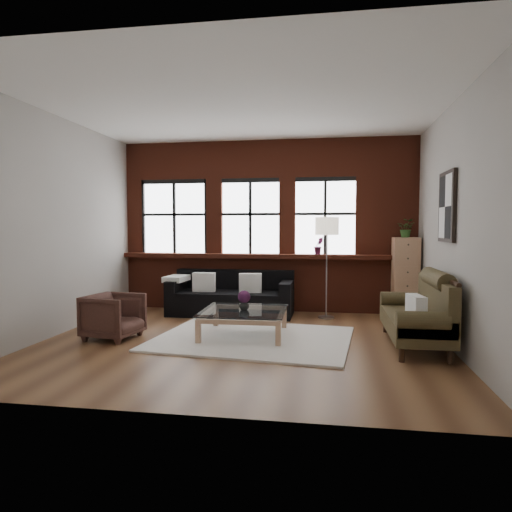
# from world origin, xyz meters

# --- Properties ---
(floor) EXTENTS (5.50, 5.50, 0.00)m
(floor) POSITION_xyz_m (0.00, 0.00, 0.00)
(floor) COLOR brown
(floor) RESTS_ON ground
(ceiling) EXTENTS (5.50, 5.50, 0.00)m
(ceiling) POSITION_xyz_m (0.00, 0.00, 3.20)
(ceiling) COLOR white
(ceiling) RESTS_ON ground
(wall_back) EXTENTS (5.50, 0.00, 5.50)m
(wall_back) POSITION_xyz_m (0.00, 2.50, 1.60)
(wall_back) COLOR #A7A39C
(wall_back) RESTS_ON ground
(wall_front) EXTENTS (5.50, 0.00, 5.50)m
(wall_front) POSITION_xyz_m (0.00, -2.50, 1.60)
(wall_front) COLOR #A7A39C
(wall_front) RESTS_ON ground
(wall_left) EXTENTS (0.00, 5.00, 5.00)m
(wall_left) POSITION_xyz_m (-2.75, 0.00, 1.60)
(wall_left) COLOR #A7A39C
(wall_left) RESTS_ON ground
(wall_right) EXTENTS (0.00, 5.00, 5.00)m
(wall_right) POSITION_xyz_m (2.75, 0.00, 1.60)
(wall_right) COLOR #A7A39C
(wall_right) RESTS_ON ground
(brick_backwall) EXTENTS (5.50, 0.12, 3.20)m
(brick_backwall) POSITION_xyz_m (0.00, 2.44, 1.60)
(brick_backwall) COLOR maroon
(brick_backwall) RESTS_ON floor
(sill_ledge) EXTENTS (5.50, 0.30, 0.08)m
(sill_ledge) POSITION_xyz_m (0.00, 2.35, 1.04)
(sill_ledge) COLOR maroon
(sill_ledge) RESTS_ON brick_backwall
(window_left) EXTENTS (1.38, 0.10, 1.50)m
(window_left) POSITION_xyz_m (-1.80, 2.45, 1.75)
(window_left) COLOR black
(window_left) RESTS_ON brick_backwall
(window_mid) EXTENTS (1.38, 0.10, 1.50)m
(window_mid) POSITION_xyz_m (-0.30, 2.45, 1.75)
(window_mid) COLOR black
(window_mid) RESTS_ON brick_backwall
(window_right) EXTENTS (1.38, 0.10, 1.50)m
(window_right) POSITION_xyz_m (1.10, 2.45, 1.75)
(window_right) COLOR black
(window_right) RESTS_ON brick_backwall
(wall_poster) EXTENTS (0.05, 0.74, 0.94)m
(wall_poster) POSITION_xyz_m (2.72, 0.30, 1.85)
(wall_poster) COLOR black
(wall_poster) RESTS_ON wall_right
(shag_rug) EXTENTS (2.88, 2.37, 0.03)m
(shag_rug) POSITION_xyz_m (0.13, 0.15, 0.01)
(shag_rug) COLOR white
(shag_rug) RESTS_ON floor
(dark_sofa) EXTENTS (2.22, 0.90, 0.80)m
(dark_sofa) POSITION_xyz_m (-0.56, 1.90, 0.40)
(dark_sofa) COLOR black
(dark_sofa) RESTS_ON floor
(pillow_a) EXTENTS (0.40, 0.15, 0.34)m
(pillow_a) POSITION_xyz_m (-1.04, 1.80, 0.59)
(pillow_a) COLOR white
(pillow_a) RESTS_ON dark_sofa
(pillow_b) EXTENTS (0.42, 0.21, 0.34)m
(pillow_b) POSITION_xyz_m (-0.19, 1.80, 0.59)
(pillow_b) COLOR white
(pillow_b) RESTS_ON dark_sofa
(vintage_settee) EXTENTS (0.80, 1.80, 0.96)m
(vintage_settee) POSITION_xyz_m (2.30, 0.13, 0.48)
(vintage_settee) COLOR #3F351D
(vintage_settee) RESTS_ON floor
(pillow_settee) EXTENTS (0.20, 0.40, 0.34)m
(pillow_settee) POSITION_xyz_m (2.22, -0.42, 0.59)
(pillow_settee) COLOR white
(pillow_settee) RESTS_ON vintage_settee
(armchair) EXTENTS (0.80, 0.78, 0.64)m
(armchair) POSITION_xyz_m (-1.83, -0.11, 0.32)
(armchair) COLOR #3F261F
(armchair) RESTS_ON floor
(coffee_table) EXTENTS (1.23, 1.23, 0.40)m
(coffee_table) POSITION_xyz_m (-0.02, 0.29, 0.19)
(coffee_table) COLOR tan
(coffee_table) RESTS_ON shag_rug
(vase) EXTENTS (0.18, 0.18, 0.16)m
(vase) POSITION_xyz_m (-0.02, 0.29, 0.47)
(vase) COLOR #B2B2B2
(vase) RESTS_ON coffee_table
(flowers) EXTENTS (0.18, 0.18, 0.18)m
(flowers) POSITION_xyz_m (-0.02, 0.29, 0.58)
(flowers) COLOR #4B1941
(flowers) RESTS_ON vase
(drawer_chest) EXTENTS (0.43, 0.43, 1.40)m
(drawer_chest) POSITION_xyz_m (2.50, 2.11, 0.70)
(drawer_chest) COLOR tan
(drawer_chest) RESTS_ON floor
(potted_plant_top) EXTENTS (0.36, 0.33, 0.32)m
(potted_plant_top) POSITION_xyz_m (2.50, 2.11, 1.56)
(potted_plant_top) COLOR #2D5923
(potted_plant_top) RESTS_ON drawer_chest
(floor_lamp) EXTENTS (0.40, 0.40, 1.90)m
(floor_lamp) POSITION_xyz_m (1.14, 1.84, 0.95)
(floor_lamp) COLOR #A5A5A8
(floor_lamp) RESTS_ON floor
(sill_plant) EXTENTS (0.21, 0.19, 0.32)m
(sill_plant) POSITION_xyz_m (0.99, 2.32, 1.24)
(sill_plant) COLOR #4B1941
(sill_plant) RESTS_ON sill_ledge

